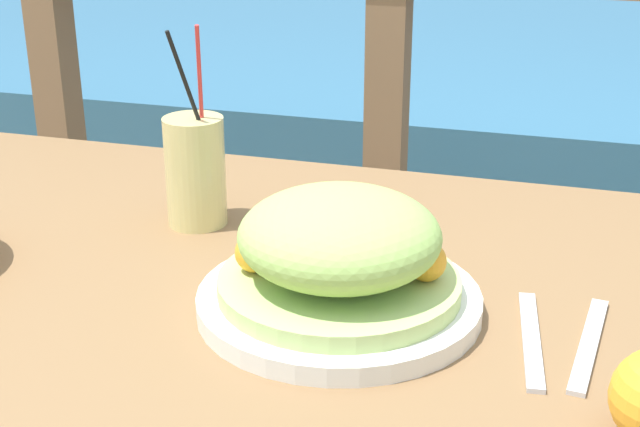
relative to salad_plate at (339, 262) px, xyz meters
The scene contains 7 objects.
patio_table 0.20m from the salad_plate, 169.11° to the left, with size 1.27×0.82×0.77m.
railing_fence 0.79m from the salad_plate, 99.06° to the left, with size 2.80×0.08×1.07m.
sea_backdrop 3.32m from the salad_plate, 92.16° to the left, with size 12.00×4.00×0.59m.
salad_plate is the anchor object (origin of this frame).
drink_glass 0.28m from the salad_plate, 143.25° to the left, with size 0.07×0.07×0.25m.
fork 0.20m from the salad_plate, ahead, with size 0.04×0.18×0.00m.
knife 0.25m from the salad_plate, ahead, with size 0.03×0.18×0.00m.
Camera 1 is at (0.33, -0.79, 1.19)m, focal length 50.00 mm.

